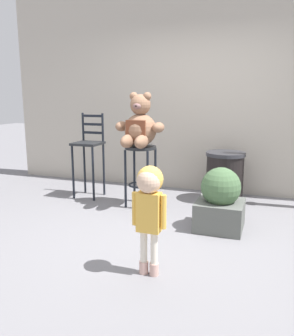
% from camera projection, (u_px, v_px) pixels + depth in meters
% --- Properties ---
extents(ground_plane, '(24.00, 24.00, 0.00)m').
position_uv_depth(ground_plane, '(155.00, 235.00, 3.70)').
color(ground_plane, slate).
extents(building_wall, '(6.37, 0.30, 3.95)m').
position_uv_depth(building_wall, '(200.00, 60.00, 5.22)').
color(building_wall, '#B1A99A').
rests_on(building_wall, ground_plane).
extents(bar_stool_with_teddy, '(0.41, 0.41, 0.81)m').
position_uv_depth(bar_stool_with_teddy, '(141.00, 163.00, 4.59)').
color(bar_stool_with_teddy, black).
rests_on(bar_stool_with_teddy, ground_plane).
extents(teddy_bear, '(0.65, 0.58, 0.69)m').
position_uv_depth(teddy_bear, '(140.00, 127.00, 4.46)').
color(teddy_bear, '#89624A').
rests_on(teddy_bear, bar_stool_with_teddy).
extents(child_walking, '(0.29, 0.23, 0.91)m').
position_uv_depth(child_walking, '(149.00, 197.00, 2.76)').
color(child_walking, '#CDA093').
rests_on(child_walking, ground_plane).
extents(trash_bin, '(0.54, 0.54, 0.69)m').
position_uv_depth(trash_bin, '(225.00, 176.00, 4.85)').
color(trash_bin, black).
rests_on(trash_bin, ground_plane).
extents(bar_chair_empty, '(0.38, 0.38, 1.20)m').
position_uv_depth(bar_chair_empty, '(89.00, 149.00, 5.00)').
color(bar_chair_empty, black).
rests_on(bar_chair_empty, ground_plane).
extents(planter_with_shrub, '(0.51, 0.51, 0.69)m').
position_uv_depth(planter_with_shrub, '(220.00, 201.00, 3.82)').
color(planter_with_shrub, '#575B56').
rests_on(planter_with_shrub, ground_plane).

